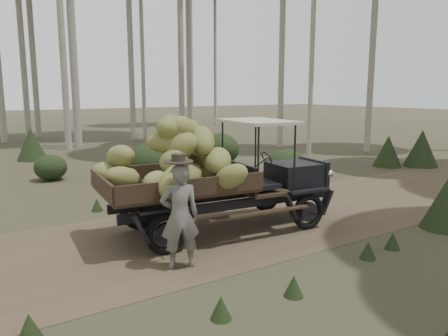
{
  "coord_description": "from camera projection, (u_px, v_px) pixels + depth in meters",
  "views": [
    {
      "loc": [
        -2.5,
        -7.1,
        2.75
      ],
      "look_at": [
        2.08,
        -0.05,
        1.25
      ],
      "focal_mm": 35.0,
      "sensor_mm": 36.0,
      "label": 1
    }
  ],
  "objects": [
    {
      "name": "ground",
      "position": [
        124.0,
        249.0,
        7.68
      ],
      "size": [
        120.0,
        120.0,
        0.0
      ],
      "primitive_type": "plane",
      "color": "#473D2B",
      "rests_on": "ground"
    },
    {
      "name": "dirt_track",
      "position": [
        124.0,
        249.0,
        7.68
      ],
      "size": [
        70.0,
        4.0,
        0.01
      ],
      "primitive_type": "cube",
      "color": "brown",
      "rests_on": "ground"
    },
    {
      "name": "banana_truck",
      "position": [
        198.0,
        165.0,
        8.22
      ],
      "size": [
        4.88,
        2.62,
        2.41
      ],
      "rotation": [
        0.0,
        0.0,
        -0.1
      ],
      "color": "black",
      "rests_on": "ground"
    },
    {
      "name": "farmer",
      "position": [
        180.0,
        215.0,
        6.74
      ],
      "size": [
        0.69,
        0.55,
        1.81
      ],
      "rotation": [
        0.0,
        0.0,
        2.87
      ],
      "color": "#5D5C55",
      "rests_on": "ground"
    },
    {
      "name": "undergrowth",
      "position": [
        20.0,
        183.0,
        10.53
      ],
      "size": [
        25.21,
        23.43,
        1.35
      ],
      "color": "#233319",
      "rests_on": "ground"
    }
  ]
}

